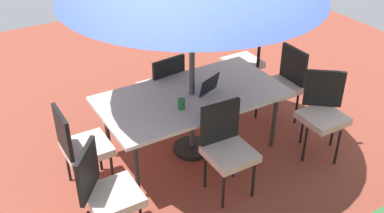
# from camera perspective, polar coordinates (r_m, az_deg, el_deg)

# --- Properties ---
(ground_plane) EXTENTS (10.00, 10.00, 0.02)m
(ground_plane) POSITION_cam_1_polar(r_m,az_deg,el_deg) (5.48, 0.00, -5.56)
(ground_plane) COLOR brown
(dining_table) EXTENTS (2.06, 1.10, 0.77)m
(dining_table) POSITION_cam_1_polar(r_m,az_deg,el_deg) (5.07, 0.00, 1.01)
(dining_table) COLOR silver
(dining_table) RESTS_ON ground_plane
(chair_northeast) EXTENTS (0.58, 0.58, 0.98)m
(chair_northeast) POSITION_cam_1_polar(r_m,az_deg,el_deg) (4.17, -10.67, -10.24)
(chair_northeast) COLOR beige
(chair_northeast) RESTS_ON ground_plane
(chair_north) EXTENTS (0.46, 0.47, 0.98)m
(chair_north) POSITION_cam_1_polar(r_m,az_deg,el_deg) (4.62, 4.39, -4.93)
(chair_north) COLOR beige
(chair_north) RESTS_ON ground_plane
(chair_west) EXTENTS (0.46, 0.46, 0.98)m
(chair_west) POSITION_cam_1_polar(r_m,az_deg,el_deg) (5.86, 11.28, 3.02)
(chair_west) COLOR beige
(chair_west) RESTS_ON ground_plane
(chair_northwest) EXTENTS (0.58, 0.58, 0.98)m
(chair_northwest) POSITION_cam_1_polar(r_m,az_deg,el_deg) (5.38, 16.03, -0.47)
(chair_northwest) COLOR beige
(chair_northwest) RESTS_ON ground_plane
(chair_southwest) EXTENTS (0.58, 0.58, 0.98)m
(chair_southwest) POSITION_cam_1_polar(r_m,az_deg,el_deg) (6.39, 6.94, 5.91)
(chair_southwest) COLOR beige
(chair_southwest) RESTS_ON ground_plane
(chair_south) EXTENTS (0.47, 0.48, 0.98)m
(chair_south) POSITION_cam_1_polar(r_m,az_deg,el_deg) (5.67, -3.70, 2.59)
(chair_south) COLOR beige
(chair_south) RESTS_ON ground_plane
(chair_east) EXTENTS (0.46, 0.46, 0.98)m
(chair_east) POSITION_cam_1_polar(r_m,az_deg,el_deg) (4.76, -13.80, -4.64)
(chair_east) COLOR beige
(chair_east) RESTS_ON ground_plane
(laptop) EXTENTS (0.39, 0.35, 0.21)m
(laptop) POSITION_cam_1_polar(r_m,az_deg,el_deg) (5.08, 1.54, 2.29)
(laptop) COLOR #B7B7BC
(laptop) RESTS_ON dining_table
(cup) EXTENTS (0.08, 0.08, 0.12)m
(cup) POSITION_cam_1_polar(r_m,az_deg,el_deg) (4.77, -1.33, 0.32)
(cup) COLOR #286B33
(cup) RESTS_ON dining_table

